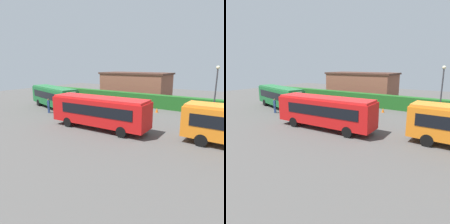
# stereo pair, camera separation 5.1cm
# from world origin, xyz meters

# --- Properties ---
(ground_plane) EXTENTS (76.46, 76.46, 0.00)m
(ground_plane) POSITION_xyz_m (0.00, 0.00, 0.00)
(ground_plane) COLOR #514F4C
(bus_green) EXTENTS (10.66, 5.13, 3.13)m
(bus_green) POSITION_xyz_m (-10.77, 2.51, 1.81)
(bus_green) COLOR #19602D
(bus_green) RESTS_ON ground_plane
(bus_red) EXTENTS (10.38, 2.92, 3.20)m
(bus_red) POSITION_xyz_m (0.93, -1.86, 1.85)
(bus_red) COLOR red
(bus_red) RESTS_ON ground_plane
(person_left) EXTENTS (0.45, 0.51, 1.74)m
(person_left) POSITION_xyz_m (-10.05, 6.71, 0.91)
(person_left) COLOR black
(person_left) RESTS_ON ground_plane
(person_center) EXTENTS (0.49, 0.42, 1.86)m
(person_center) POSITION_xyz_m (-9.16, 5.04, 0.99)
(person_center) COLOR #334C8C
(person_center) RESTS_ON ground_plane
(person_right) EXTENTS (0.46, 0.49, 1.90)m
(person_right) POSITION_xyz_m (-8.94, 0.01, 1.01)
(person_right) COLOR #334C8C
(person_right) RESTS_ON ground_plane
(person_far) EXTENTS (0.48, 0.54, 1.74)m
(person_far) POSITION_xyz_m (10.43, 2.51, 0.91)
(person_far) COLOR #4C6B47
(person_far) RESTS_ON ground_plane
(hedge_row) EXTENTS (50.23, 1.26, 1.96)m
(hedge_row) POSITION_xyz_m (0.00, 11.16, 0.98)
(hedge_row) COLOR #205D20
(hedge_row) RESTS_ON ground_plane
(depot_building) EXTENTS (12.69, 6.19, 4.90)m
(depot_building) POSITION_xyz_m (-4.94, 16.99, 2.46)
(depot_building) COLOR brown
(depot_building) RESTS_ON ground_plane
(traffic_cone) EXTENTS (0.36, 0.36, 0.60)m
(traffic_cone) POSITION_xyz_m (2.89, 8.33, 0.30)
(traffic_cone) COLOR orange
(traffic_cone) RESTS_ON ground_plane
(lamppost) EXTENTS (0.36, 0.36, 6.18)m
(lamppost) POSITION_xyz_m (10.10, 5.81, 3.81)
(lamppost) COLOR #38383D
(lamppost) RESTS_ON ground_plane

